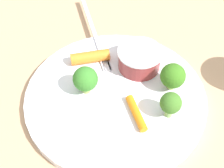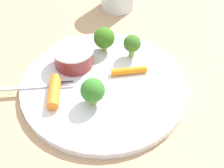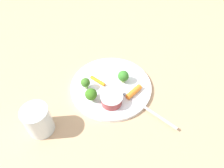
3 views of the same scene
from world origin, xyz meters
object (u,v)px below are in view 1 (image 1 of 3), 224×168
at_px(broccoli_floret_0, 85,79).
at_px(carrot_stick_0, 136,113).
at_px(fork, 94,32).
at_px(broccoli_floret_2, 174,78).
at_px(sauce_cup, 139,59).
at_px(plate, 115,98).
at_px(broccoli_floret_1, 171,104).
at_px(carrot_stick_1, 90,57).

height_order(broccoli_floret_0, carrot_stick_0, broccoli_floret_0).
relative_size(broccoli_floret_0, fork, 0.23).
xyz_separation_m(broccoli_floret_0, broccoli_floret_2, (-0.12, 0.02, 0.00)).
relative_size(sauce_cup, carrot_stick_0, 1.18).
relative_size(plate, fork, 1.36).
bearing_deg(sauce_cup, broccoli_floret_1, 101.45).
xyz_separation_m(sauce_cup, broccoli_floret_1, (-0.02, 0.10, 0.01)).
bearing_deg(broccoli_floret_2, carrot_stick_0, 31.48).
bearing_deg(broccoli_floret_1, fork, -67.42).
distance_m(broccoli_floret_1, broccoli_floret_2, 0.05).
bearing_deg(carrot_stick_1, broccoli_floret_2, 144.72).
distance_m(sauce_cup, fork, 0.11).
xyz_separation_m(carrot_stick_0, carrot_stick_1, (0.05, -0.11, 0.00)).
bearing_deg(carrot_stick_1, broccoli_floret_1, 127.40).
height_order(sauce_cup, fork, sauce_cup).
height_order(carrot_stick_0, carrot_stick_1, carrot_stick_1).
bearing_deg(fork, carrot_stick_1, 77.49).
bearing_deg(broccoli_floret_2, fork, -56.59).
distance_m(broccoli_floret_2, carrot_stick_1, 0.13).
xyz_separation_m(plate, broccoli_floret_2, (-0.08, 0.00, 0.03)).
relative_size(plate, broccoli_floret_1, 6.28).
relative_size(sauce_cup, broccoli_floret_2, 1.53).
relative_size(broccoli_floret_0, carrot_stick_0, 0.77).
distance_m(carrot_stick_0, fork, 0.18).
bearing_deg(broccoli_floret_0, plate, 159.22).
bearing_deg(plate, broccoli_floret_2, 177.82).
relative_size(broccoli_floret_1, carrot_stick_1, 0.69).
xyz_separation_m(broccoli_floret_0, carrot_stick_1, (-0.01, -0.06, -0.02)).
distance_m(sauce_cup, broccoli_floret_2, 0.06).
height_order(sauce_cup, broccoli_floret_2, broccoli_floret_2).
bearing_deg(plate, broccoli_floret_1, 144.44).
bearing_deg(broccoli_floret_0, fork, -102.66).
distance_m(broccoli_floret_0, fork, 0.13).
relative_size(broccoli_floret_2, carrot_stick_1, 0.73).
bearing_deg(plate, fork, -84.94).
bearing_deg(broccoli_floret_1, broccoli_floret_2, -111.12).
bearing_deg(carrot_stick_1, carrot_stick_0, 113.04).
height_order(broccoli_floret_0, fork, broccoli_floret_0).
distance_m(broccoli_floret_0, carrot_stick_1, 0.06).
bearing_deg(sauce_cup, broccoli_floret_2, 124.40).
bearing_deg(broccoli_floret_0, broccoli_floret_1, 149.61).
bearing_deg(carrot_stick_1, plate, 110.06).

